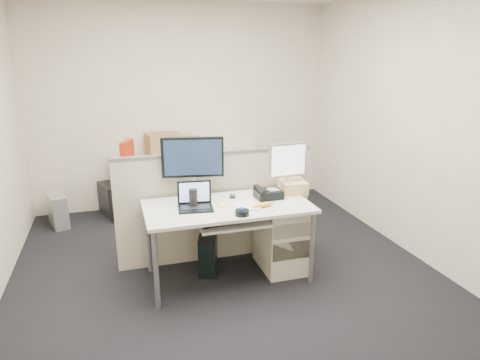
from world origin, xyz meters
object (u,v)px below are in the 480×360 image
object	(u,v)px
desk	(228,212)
desk_phone	(268,194)
monitor_main	(193,167)
laptop	(195,197)

from	to	relation	value
desk	desk_phone	world-z (taller)	desk_phone
monitor_main	laptop	distance (m)	0.39
desk	laptop	xyz separation A→B (m)	(-0.30, -0.02, 0.18)
desk	laptop	size ratio (longest dim) A/B	4.96
desk	laptop	world-z (taller)	laptop
desk	monitor_main	world-z (taller)	monitor_main
desk	monitor_main	size ratio (longest dim) A/B	2.59
desk	monitor_main	bearing A→B (deg)	128.00
monitor_main	desk_phone	distance (m)	0.76
monitor_main	laptop	world-z (taller)	monitor_main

